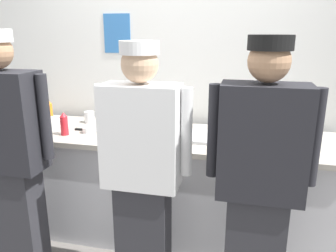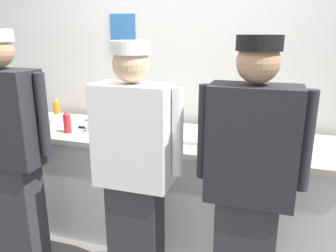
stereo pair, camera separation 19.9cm
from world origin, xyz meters
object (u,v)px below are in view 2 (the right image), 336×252
object	(u,v)px
squeeze_bottle_spare	(67,122)
ramekin_green_sauce	(90,128)
squeeze_bottle_secondary	(229,138)
deli_cup	(94,116)
mixing_bowl_steel	(275,142)
chefs_knife	(91,128)
plate_stack_front	(58,119)
sheet_tray	(187,136)
chef_near_left	(10,150)
plate_stack_rear	(127,127)
ramekin_red_sauce	(228,129)
chef_center	(134,169)
chef_far_right	(249,182)
squeeze_bottle_primary	(57,108)

from	to	relation	value
squeeze_bottle_spare	ramekin_green_sauce	xyz separation A→B (m)	(0.15, 0.09, -0.06)
squeeze_bottle_secondary	deli_cup	size ratio (longest dim) A/B	1.82
mixing_bowl_steel	chefs_knife	distance (m)	1.50
plate_stack_front	sheet_tray	world-z (taller)	plate_stack_front
chef_near_left	squeeze_bottle_spare	bearing A→B (deg)	78.10
squeeze_bottle_secondary	chefs_knife	xyz separation A→B (m)	(-1.19, 0.17, -0.08)
plate_stack_rear	ramekin_green_sauce	distance (m)	0.32
sheet_tray	plate_stack_rear	bearing A→B (deg)	-178.09
plate_stack_rear	ramekin_green_sauce	size ratio (longest dim) A/B	2.81
chef_near_left	ramekin_red_sauce	world-z (taller)	chef_near_left
squeeze_bottle_spare	ramekin_red_sauce	size ratio (longest dim) A/B	1.97
chef_center	mixing_bowl_steel	xyz separation A→B (m)	(0.82, 0.60, 0.07)
chef_far_right	sheet_tray	distance (m)	0.86
chef_near_left	plate_stack_front	world-z (taller)	chef_near_left
sheet_tray	deli_cup	bearing A→B (deg)	166.92
plate_stack_rear	squeeze_bottle_spare	world-z (taller)	squeeze_bottle_spare
sheet_tray	squeeze_bottle_spare	xyz separation A→B (m)	(-0.97, -0.17, 0.08)
squeeze_bottle_secondary	ramekin_red_sauce	bearing A→B (deg)	98.11
squeeze_bottle_secondary	mixing_bowl_steel	bearing A→B (deg)	23.08
chef_near_left	deli_cup	distance (m)	0.92
chef_far_right	ramekin_red_sauce	xyz separation A→B (m)	(-0.24, 0.92, 0.02)
mixing_bowl_steel	chef_near_left	bearing A→B (deg)	-160.27
plate_stack_rear	sheet_tray	size ratio (longest dim) A/B	0.55
sheet_tray	chefs_knife	bearing A→B (deg)	-178.44
squeeze_bottle_secondary	squeeze_bottle_spare	xyz separation A→B (m)	(-1.32, 0.03, -0.00)
chef_near_left	chefs_knife	bearing A→B (deg)	70.22
plate_stack_rear	deli_cup	world-z (taller)	deli_cup
chef_center	chef_far_right	size ratio (longest dim) A/B	0.98
plate_stack_rear	mixing_bowl_steel	size ratio (longest dim) A/B	0.62
squeeze_bottle_primary	ramekin_green_sauce	distance (m)	0.63
chef_far_right	squeeze_bottle_spare	distance (m)	1.59
chef_center	ramekin_green_sauce	size ratio (longest dim) A/B	19.83
plate_stack_front	deli_cup	size ratio (longest dim) A/B	2.16
ramekin_green_sauce	squeeze_bottle_secondary	bearing A→B (deg)	-6.05
mixing_bowl_steel	sheet_tray	world-z (taller)	mixing_bowl_steel
ramekin_green_sauce	chefs_knife	xyz separation A→B (m)	(-0.02, 0.05, -0.02)
chef_far_right	plate_stack_front	distance (m)	1.94
plate_stack_front	chef_center	bearing A→B (deg)	-34.96
ramekin_green_sauce	chefs_knife	distance (m)	0.06
mixing_bowl_steel	chefs_knife	xyz separation A→B (m)	(-1.50, 0.05, -0.05)
chef_center	mixing_bowl_steel	bearing A→B (deg)	35.98
chef_near_left	chefs_knife	size ratio (longest dim) A/B	6.26
squeeze_bottle_primary	chefs_knife	size ratio (longest dim) A/B	0.68
chef_center	ramekin_red_sauce	xyz separation A→B (m)	(0.45, 0.90, 0.04)
plate_stack_front	ramekin_red_sauce	xyz separation A→B (m)	(1.53, 0.14, 0.00)
chef_far_right	chefs_knife	bearing A→B (deg)	154.40
mixing_bowl_steel	sheet_tray	size ratio (longest dim) A/B	0.88
squeeze_bottle_spare	deli_cup	distance (m)	0.39
squeeze_bottle_spare	chefs_knife	world-z (taller)	squeeze_bottle_spare
mixing_bowl_steel	chefs_knife	world-z (taller)	mixing_bowl_steel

